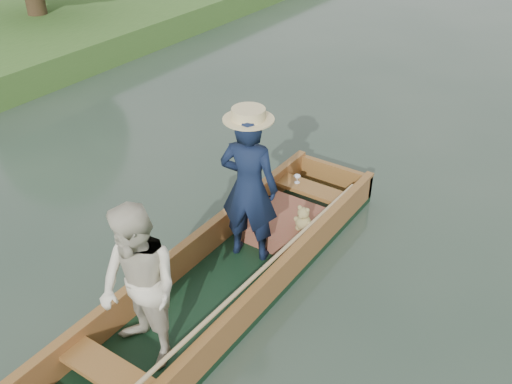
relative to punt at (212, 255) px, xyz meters
The scene contains 2 objects.
ground 0.61m from the punt, 82.80° to the left, with size 120.00×120.00×0.00m, color #283D30.
punt is the anchor object (origin of this frame).
Camera 1 is at (2.84, -3.60, 4.16)m, focal length 40.00 mm.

